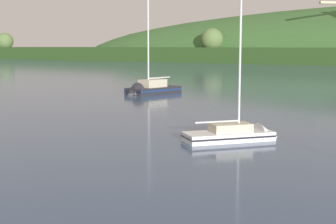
# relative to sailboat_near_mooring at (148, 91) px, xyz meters

# --- Properties ---
(sailboat_near_mooring) EXTENTS (4.29, 8.63, 14.26)m
(sailboat_near_mooring) POSITION_rel_sailboat_near_mooring_xyz_m (0.00, 0.00, 0.00)
(sailboat_near_mooring) COLOR #232328
(sailboat_near_mooring) RESTS_ON ground
(sailboat_far_left) EXTENTS (5.54, 6.28, 10.12)m
(sailboat_far_left) POSITION_rel_sailboat_near_mooring_xyz_m (23.24, -21.38, -0.10)
(sailboat_far_left) COLOR white
(sailboat_far_left) RESTS_ON ground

